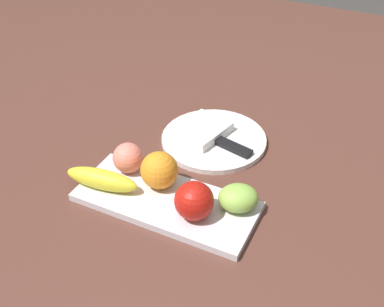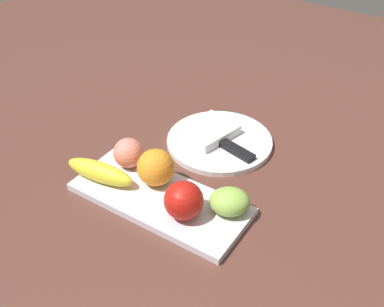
# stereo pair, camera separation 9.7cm
# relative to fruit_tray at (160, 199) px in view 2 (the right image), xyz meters

# --- Properties ---
(ground_plane) EXTENTS (2.40, 2.40, 0.00)m
(ground_plane) POSITION_rel_fruit_tray_xyz_m (-0.03, -0.00, -0.01)
(ground_plane) COLOR #553128
(fruit_tray) EXTENTS (0.35, 0.15, 0.02)m
(fruit_tray) POSITION_rel_fruit_tray_xyz_m (0.00, 0.00, 0.00)
(fruit_tray) COLOR silver
(fruit_tray) RESTS_ON ground_plane
(apple) EXTENTS (0.07, 0.07, 0.07)m
(apple) POSITION_rel_fruit_tray_xyz_m (-0.07, 0.02, 0.04)
(apple) COLOR red
(apple) RESTS_ON fruit_tray
(banana) EXTENTS (0.15, 0.06, 0.04)m
(banana) POSITION_rel_fruit_tray_xyz_m (0.13, 0.03, 0.03)
(banana) COLOR yellow
(banana) RESTS_ON fruit_tray
(orange_near_apple) EXTENTS (0.07, 0.07, 0.07)m
(orange_near_apple) POSITION_rel_fruit_tray_xyz_m (0.03, -0.03, 0.04)
(orange_near_apple) COLOR orange
(orange_near_apple) RESTS_ON fruit_tray
(peach) EXTENTS (0.06, 0.06, 0.06)m
(peach) POSITION_rel_fruit_tray_xyz_m (0.11, -0.04, 0.04)
(peach) COLOR #EB7C69
(peach) RESTS_ON fruit_tray
(grape_bunch) EXTENTS (0.10, 0.09, 0.05)m
(grape_bunch) POSITION_rel_fruit_tray_xyz_m (-0.13, -0.04, 0.03)
(grape_bunch) COLOR #8EBF4C
(grape_bunch) RESTS_ON fruit_tray
(dinner_plate) EXTENTS (0.24, 0.24, 0.01)m
(dinner_plate) POSITION_rel_fruit_tray_xyz_m (0.00, -0.23, -0.00)
(dinner_plate) COLOR white
(dinner_plate) RESTS_ON ground_plane
(folded_napkin) EXTENTS (0.12, 0.13, 0.02)m
(folded_napkin) POSITION_rel_fruit_tray_xyz_m (0.03, -0.23, 0.02)
(folded_napkin) COLOR white
(folded_napkin) RESTS_ON dinner_plate
(knife) EXTENTS (0.18, 0.06, 0.01)m
(knife) POSITION_rel_fruit_tray_xyz_m (-0.04, -0.21, 0.01)
(knife) COLOR silver
(knife) RESTS_ON dinner_plate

